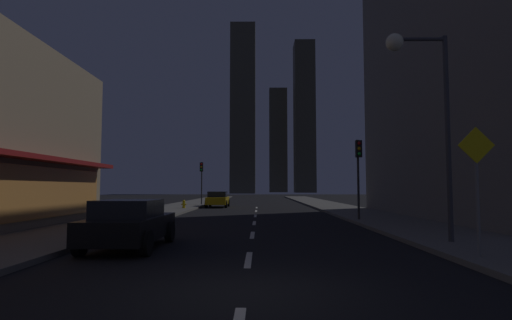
% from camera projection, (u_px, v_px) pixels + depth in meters
% --- Properties ---
extents(ground_plane, '(78.00, 136.00, 0.10)m').
position_uv_depth(ground_plane, '(257.00, 207.00, 38.84)').
color(ground_plane, black).
extents(sidewalk_right, '(4.00, 76.00, 0.15)m').
position_uv_depth(sidewalk_right, '(329.00, 206.00, 38.78)').
color(sidewalk_right, '#605E59').
rests_on(sidewalk_right, ground).
extents(sidewalk_left, '(4.00, 76.00, 0.15)m').
position_uv_depth(sidewalk_left, '(185.00, 205.00, 38.91)').
color(sidewalk_left, '#605E59').
rests_on(sidewalk_left, ground).
extents(lane_marking_center, '(0.16, 33.40, 0.01)m').
position_uv_depth(lane_marking_center, '(254.00, 223.00, 20.49)').
color(lane_marking_center, silver).
rests_on(lane_marking_center, ground).
extents(building_apartment_right, '(11.00, 20.00, 19.36)m').
position_uv_depth(building_apartment_right, '(503.00, 52.00, 23.41)').
color(building_apartment_right, slate).
rests_on(building_apartment_right, ground).
extents(skyscraper_distant_tall, '(7.65, 6.74, 52.47)m').
position_uv_depth(skyscraper_distant_tall, '(243.00, 109.00, 124.26)').
color(skyscraper_distant_tall, '#403D30').
rests_on(skyscraper_distant_tall, ground).
extents(skyscraper_distant_mid, '(6.82, 6.11, 40.28)m').
position_uv_depth(skyscraper_distant_mid, '(278.00, 140.00, 156.33)').
color(skyscraper_distant_mid, '#444133').
rests_on(skyscraper_distant_mid, ground).
extents(skyscraper_distant_short, '(7.27, 8.99, 54.72)m').
position_uv_depth(skyscraper_distant_short, '(304.00, 117.00, 145.89)').
color(skyscraper_distant_short, '#3A372C').
rests_on(skyscraper_distant_short, ground).
extents(car_parked_near, '(1.98, 4.24, 1.45)m').
position_uv_depth(car_parked_near, '(130.00, 223.00, 11.99)').
color(car_parked_near, black).
rests_on(car_parked_near, ground).
extents(car_parked_far, '(1.98, 4.24, 1.45)m').
position_uv_depth(car_parked_far, '(218.00, 199.00, 37.06)').
color(car_parked_far, gold).
rests_on(car_parked_far, ground).
extents(fire_hydrant_far_left, '(0.42, 0.30, 0.65)m').
position_uv_depth(fire_hydrant_far_left, '(184.00, 204.00, 32.67)').
color(fire_hydrant_far_left, gold).
rests_on(fire_hydrant_far_left, sidewalk_left).
extents(traffic_light_near_right, '(0.32, 0.48, 4.20)m').
position_uv_depth(traffic_light_near_right, '(359.00, 161.00, 21.18)').
color(traffic_light_near_right, '#2D2D2D').
rests_on(traffic_light_near_right, sidewalk_right).
extents(traffic_light_far_left, '(0.32, 0.48, 4.20)m').
position_uv_depth(traffic_light_far_left, '(202.00, 174.00, 39.85)').
color(traffic_light_far_left, '#2D2D2D').
rests_on(traffic_light_far_left, sidewalk_left).
extents(street_lamp_right, '(1.96, 0.56, 6.58)m').
position_uv_depth(street_lamp_right, '(420.00, 85.00, 12.74)').
color(street_lamp_right, '#38383D').
rests_on(street_lamp_right, sidewalk_right).
extents(pedestrian_crossing_sign, '(0.91, 0.08, 3.15)m').
position_uv_depth(pedestrian_crossing_sign, '(477.00, 179.00, 9.81)').
color(pedestrian_crossing_sign, slate).
rests_on(pedestrian_crossing_sign, sidewalk_right).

